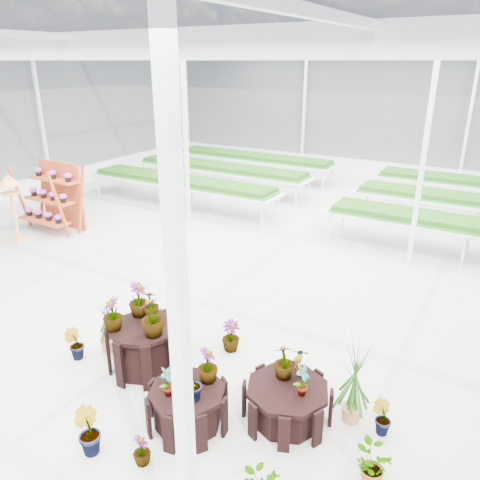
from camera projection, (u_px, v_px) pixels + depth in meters
The scene contains 10 objects.
ground_plane at pixel (190, 307), 8.52m from camera, with size 24.00×24.00×0.00m, color gray.
greenhouse_shell at pixel (185, 187), 7.71m from camera, with size 18.00×24.00×4.50m, color white, non-canonical shape.
steel_frame at pixel (185, 187), 7.71m from camera, with size 18.00×24.00×4.50m, color silver, non-canonical shape.
nursery_benches at pixel (332, 194), 14.14m from camera, with size 16.00×7.00×0.84m, color silver, non-canonical shape.
plinth_tall at pixel (145, 347), 6.71m from camera, with size 1.03×1.03×0.70m, color black.
plinth_mid at pixel (188, 407), 5.69m from camera, with size 0.97×0.97×0.51m, color black.
plinth_low at pixel (287, 403), 5.78m from camera, with size 1.07×1.07×0.48m, color black.
shelf_rack at pixel (50, 198), 12.08m from camera, with size 1.66×0.88×1.75m, color #9A3A1B, non-canonical shape.
bird_table at pixel (13, 208), 11.35m from camera, with size 0.40×0.40×1.68m, color #D58E4D, non-canonical shape.
nursery_plants at pixel (209, 359), 6.13m from camera, with size 4.83×2.87×1.30m.
Camera 1 is at (4.63, -5.98, 4.20)m, focal length 35.00 mm.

